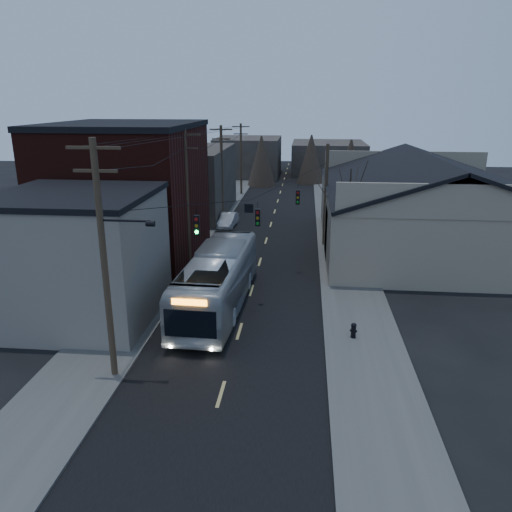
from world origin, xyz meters
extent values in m
plane|color=black|center=(0.00, 0.00, 0.00)|extent=(160.00, 160.00, 0.00)
cube|color=black|center=(0.00, 30.00, 0.01)|extent=(9.00, 110.00, 0.02)
cube|color=#474744|center=(-6.50, 30.00, 0.06)|extent=(4.00, 110.00, 0.12)
cube|color=#474744|center=(6.50, 30.00, 0.06)|extent=(4.00, 110.00, 0.12)
cube|color=#6D655B|center=(-9.00, 9.00, 3.50)|extent=(8.00, 8.00, 7.00)
cube|color=black|center=(-10.00, 20.00, 5.00)|extent=(10.00, 12.00, 10.00)
cube|color=#332D29|center=(-9.50, 36.00, 3.50)|extent=(9.00, 14.00, 7.00)
cube|color=gray|center=(13.00, 25.00, 2.50)|extent=(16.00, 20.00, 5.00)
cube|color=black|center=(9.00, 25.00, 6.30)|extent=(8.16, 20.60, 2.86)
cube|color=black|center=(17.00, 25.00, 6.30)|extent=(8.16, 20.60, 2.86)
cube|color=#332D29|center=(-6.00, 65.00, 3.00)|extent=(10.00, 12.00, 6.00)
cube|color=#332D29|center=(7.00, 70.00, 2.50)|extent=(12.00, 14.00, 5.00)
cone|color=black|center=(6.50, 20.00, 3.60)|extent=(0.40, 0.40, 7.20)
cylinder|color=#382B1E|center=(-5.00, 3.00, 5.25)|extent=(0.28, 0.28, 10.50)
cube|color=#382B1E|center=(-5.00, 3.00, 10.10)|extent=(2.20, 0.12, 0.12)
cylinder|color=#382B1E|center=(-5.00, 18.00, 5.00)|extent=(0.28, 0.28, 10.00)
cube|color=#382B1E|center=(-5.00, 18.00, 9.60)|extent=(2.20, 0.12, 0.12)
cylinder|color=#382B1E|center=(-5.00, 33.00, 4.75)|extent=(0.28, 0.28, 9.50)
cube|color=#382B1E|center=(-5.00, 33.00, 9.10)|extent=(2.20, 0.12, 0.12)
cylinder|color=#382B1E|center=(-5.00, 48.00, 4.50)|extent=(0.28, 0.28, 9.00)
cube|color=#382B1E|center=(-5.00, 48.00, 8.60)|extent=(2.20, 0.12, 0.12)
cylinder|color=#382B1E|center=(5.00, 25.00, 4.25)|extent=(0.28, 0.28, 8.50)
cube|color=black|center=(-2.00, 7.50, 5.95)|extent=(0.28, 0.20, 1.00)
cube|color=black|center=(0.60, 12.00, 5.35)|extent=(0.28, 0.20, 1.00)
cube|color=black|center=(2.80, 18.00, 5.45)|extent=(0.28, 0.20, 1.00)
imported|color=#A2A8AE|center=(-1.69, 11.08, 1.74)|extent=(3.38, 12.62, 3.49)
imported|color=#ADB1B5|center=(-4.10, 30.76, 0.66)|extent=(1.62, 4.07, 1.32)
cylinder|color=black|center=(5.99, 7.66, 0.44)|extent=(0.26, 0.26, 0.65)
sphere|color=black|center=(5.99, 7.66, 0.80)|extent=(0.28, 0.28, 0.28)
cylinder|color=black|center=(5.99, 7.66, 0.50)|extent=(0.40, 0.23, 0.13)
camera|label=1|loc=(3.29, -16.09, 11.92)|focal=35.00mm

